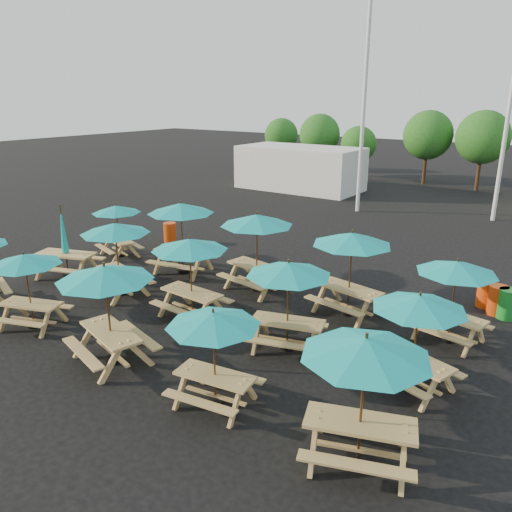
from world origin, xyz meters
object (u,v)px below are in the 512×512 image
Objects in this scene: picnic_unit_5 at (181,212)px; picnic_unit_3 at (25,264)px; picnic_unit_1 at (65,248)px; picnic_unit_10 at (289,274)px; picnic_unit_7 at (190,249)px; picnic_unit_6 at (105,279)px; picnic_unit_14 at (456,272)px; waste_bin_3 at (507,304)px; picnic_unit_9 at (213,324)px; waste_bin_1 at (486,293)px; picnic_unit_12 at (365,355)px; picnic_unit_8 at (257,224)px; picnic_unit_2 at (116,212)px; picnic_unit_13 at (419,308)px; picnic_unit_4 at (115,232)px; waste_bin_2 at (497,300)px; waste_bin_0 at (170,233)px; picnic_unit_11 at (352,244)px.

picnic_unit_3 is at bearing -103.10° from picnic_unit_5.
picnic_unit_3 is at bearing -67.48° from picnic_unit_1.
picnic_unit_7 is at bearing 162.41° from picnic_unit_10.
picnic_unit_14 is at bearing 57.66° from picnic_unit_6.
picnic_unit_6 is 1.16× the size of picnic_unit_7.
picnic_unit_14 is 2.96m from waste_bin_3.
picnic_unit_9 reaches higher than waste_bin_3.
picnic_unit_6 is at bearing -127.27° from picnic_unit_14.
picnic_unit_7 reaches higher than waste_bin_1.
picnic_unit_14 is at bearing -7.03° from picnic_unit_1.
picnic_unit_8 is at bearing 117.89° from picnic_unit_12.
picnic_unit_7 is at bearing -146.78° from picnic_unit_14.
picnic_unit_2 is at bearing -166.89° from waste_bin_1.
picnic_unit_1 is 12.18m from picnic_unit_13.
picnic_unit_8 is at bearing -7.26° from picnic_unit_5.
picnic_unit_6 is 1.10× the size of picnic_unit_13.
picnic_unit_1 is at bearing 112.02° from picnic_unit_3.
picnic_unit_7 is at bearing -87.50° from picnic_unit_8.
picnic_unit_5 reaches higher than picnic_unit_4.
picnic_unit_2 is 8.42m from picnic_unit_6.
picnic_unit_6 is 1.05× the size of picnic_unit_10.
waste_bin_2 is at bearing 65.17° from picnic_unit_6.
waste_bin_3 is (13.25, -0.05, 0.00)m from waste_bin_0.
waste_bin_3 is (7.37, 5.06, -1.60)m from picnic_unit_7.
waste_bin_0 and waste_bin_3 have the same top height.
picnic_unit_8 reaches higher than picnic_unit_9.
picnic_unit_11 reaches higher than picnic_unit_9.
picnic_unit_6 reaches higher than picnic_unit_2.
picnic_unit_4 is 0.96× the size of picnic_unit_6.
picnic_unit_11 is at bearing -170.35° from picnic_unit_14.
picnic_unit_11 is at bearing -8.66° from picnic_unit_5.
picnic_unit_12 is (9.47, 0.21, 0.25)m from picnic_unit_3.
waste_bin_2 is (0.75, 7.98, -1.64)m from picnic_unit_12.
picnic_unit_13 reaches higher than picnic_unit_3.
picnic_unit_1 is 4.09m from picnic_unit_3.
picnic_unit_3 is 6.39m from picnic_unit_9.
picnic_unit_4 is 6.25m from picnic_unit_10.
picnic_unit_13 is (9.12, -2.63, -0.31)m from picnic_unit_5.
picnic_unit_2 is 13.81m from waste_bin_3.
picnic_unit_1 is 0.95× the size of picnic_unit_6.
waste_bin_3 is at bearing 34.27° from picnic_unit_10.
waste_bin_0 is at bearing 168.42° from picnic_unit_8.
picnic_unit_2 is 6.67m from picnic_unit_7.
picnic_unit_2 is 0.99× the size of picnic_unit_7.
picnic_unit_8 is 7.20m from waste_bin_1.
picnic_unit_11 is 2.85m from picnic_unit_14.
waste_bin_1 is (12.53, 5.58, -0.62)m from picnic_unit_1.
picnic_unit_1 is 2.70m from picnic_unit_2.
picnic_unit_7 is 0.90× the size of picnic_unit_11.
waste_bin_2 is (3.88, 5.25, -1.56)m from picnic_unit_10.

